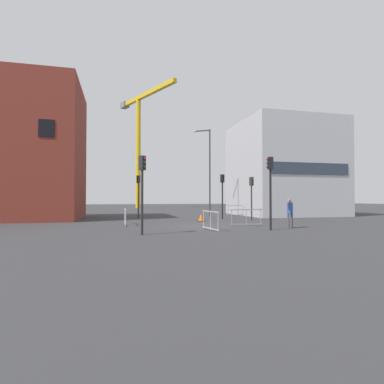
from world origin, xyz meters
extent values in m
plane|color=#333335|center=(0.00, 0.00, 0.00)|extent=(160.00, 160.00, 0.00)
cube|color=maroon|center=(-13.54, 9.24, 5.80)|extent=(9.79, 8.77, 11.60)
cube|color=black|center=(-10.60, 4.82, 6.95)|extent=(1.10, 0.06, 1.30)
cube|color=#B7B7BC|center=(12.06, 10.59, 4.98)|extent=(9.80, 9.61, 9.97)
cube|color=#2D3847|center=(12.06, 5.74, 4.59)|extent=(8.23, 0.08, 1.10)
cylinder|color=gold|center=(-1.77, 38.69, 10.14)|extent=(0.90, 0.90, 20.27)
cube|color=gold|center=(-0.45, 35.98, 20.67)|extent=(8.17, 15.78, 0.70)
cube|color=slate|center=(-4.18, 43.64, 20.67)|extent=(1.87, 2.14, 1.10)
cylinder|color=#2D2D30|center=(3.55, 10.13, 4.40)|extent=(0.14, 0.14, 8.80)
cube|color=#2D2D30|center=(2.89, 10.54, 8.70)|extent=(1.38, 0.91, 0.10)
ellipsoid|color=silver|center=(2.23, 10.95, 8.68)|extent=(0.44, 0.24, 0.16)
cylinder|color=black|center=(2.88, -3.75, 1.71)|extent=(0.12, 0.12, 3.42)
cube|color=black|center=(2.88, -3.75, 3.77)|extent=(0.32, 0.29, 0.70)
sphere|color=red|center=(2.71, -3.72, 3.99)|extent=(0.11, 0.11, 0.11)
sphere|color=#3C2905|center=(2.71, -3.72, 3.77)|extent=(0.11, 0.11, 0.11)
sphere|color=#07330F|center=(2.71, -3.72, 3.55)|extent=(0.11, 0.11, 0.11)
cylinder|color=black|center=(3.36, 5.78, 1.59)|extent=(0.12, 0.12, 3.17)
cube|color=black|center=(3.36, 5.78, 3.52)|extent=(0.36, 0.34, 0.70)
sphere|color=#390605|center=(3.52, 5.86, 3.74)|extent=(0.11, 0.11, 0.11)
sphere|color=#3C2905|center=(3.52, 5.86, 3.52)|extent=(0.11, 0.11, 0.11)
sphere|color=green|center=(3.52, 5.86, 3.30)|extent=(0.11, 0.11, 0.11)
cylinder|color=#2D2D30|center=(5.20, 3.84, 1.42)|extent=(0.12, 0.12, 2.84)
cube|color=#2D2D30|center=(5.20, 3.84, 3.19)|extent=(0.32, 0.34, 0.70)
sphere|color=red|center=(5.26, 3.67, 3.41)|extent=(0.11, 0.11, 0.11)
sphere|color=#3C2905|center=(5.26, 3.67, 3.19)|extent=(0.11, 0.11, 0.11)
sphere|color=#07330F|center=(5.26, 3.67, 2.97)|extent=(0.11, 0.11, 0.11)
cylinder|color=#232326|center=(-4.33, -4.36, 1.58)|extent=(0.12, 0.12, 3.17)
cube|color=#232326|center=(-4.33, -4.36, 3.52)|extent=(0.36, 0.37, 0.70)
sphere|color=red|center=(-4.22, -4.50, 3.74)|extent=(0.11, 0.11, 0.11)
sphere|color=#3C2905|center=(-4.22, -4.50, 3.52)|extent=(0.11, 0.11, 0.11)
sphere|color=#07330F|center=(-4.22, -4.50, 3.30)|extent=(0.11, 0.11, 0.11)
cylinder|color=#2D2D30|center=(-3.61, 9.52, 1.61)|extent=(0.12, 0.12, 3.23)
cube|color=#2D2D30|center=(-3.61, 9.52, 3.58)|extent=(0.37, 0.37, 0.70)
sphere|color=red|center=(-3.49, 9.65, 3.80)|extent=(0.11, 0.11, 0.11)
sphere|color=#3C2905|center=(-3.49, 9.65, 3.58)|extent=(0.11, 0.11, 0.11)
sphere|color=#07330F|center=(-3.49, 9.65, 3.36)|extent=(0.11, 0.11, 0.11)
cylinder|color=#4C4C51|center=(4.52, -2.86, 0.42)|extent=(0.14, 0.14, 0.84)
cylinder|color=#4C4C51|center=(4.71, -2.94, 0.42)|extent=(0.14, 0.14, 0.84)
cylinder|color=#33519E|center=(4.62, -2.90, 1.18)|extent=(0.34, 0.34, 0.70)
sphere|color=tan|center=(4.62, -2.90, 1.65)|extent=(0.23, 0.23, 0.23)
cube|color=#B2B5BA|center=(-0.44, -3.07, 1.05)|extent=(0.34, 2.11, 0.06)
cube|color=#B2B5BA|center=(-0.44, -3.07, 0.10)|extent=(0.34, 2.11, 0.06)
cylinder|color=#B2B5BA|center=(-0.32, -4.02, 0.53)|extent=(0.04, 0.04, 1.05)
cylinder|color=#B2B5BA|center=(-0.44, -3.07, 0.53)|extent=(0.04, 0.04, 1.05)
cylinder|color=#B2B5BA|center=(-0.57, -2.12, 0.53)|extent=(0.04, 0.04, 1.05)
cube|color=gray|center=(2.66, -0.91, 1.05)|extent=(2.20, 0.20, 0.06)
cube|color=gray|center=(2.66, -0.91, 0.10)|extent=(2.20, 0.20, 0.06)
cylinder|color=gray|center=(1.67, -0.85, 0.53)|extent=(0.04, 0.04, 1.05)
cylinder|color=gray|center=(2.66, -0.91, 0.53)|extent=(0.04, 0.04, 1.05)
cylinder|color=gray|center=(3.65, -0.97, 0.53)|extent=(0.04, 0.04, 1.05)
cube|color=#B2B5BA|center=(-5.00, 1.42, 1.05)|extent=(0.08, 2.50, 0.06)
cube|color=#B2B5BA|center=(-5.00, 1.42, 0.10)|extent=(0.08, 2.50, 0.06)
cylinder|color=#B2B5BA|center=(-4.98, 0.30, 0.53)|extent=(0.04, 0.04, 1.05)
cylinder|color=#B2B5BA|center=(-5.00, 1.42, 0.53)|extent=(0.04, 0.04, 1.05)
cylinder|color=#B2B5BA|center=(-5.01, 2.55, 0.53)|extent=(0.04, 0.04, 1.05)
cube|color=gray|center=(6.62, 10.14, 1.05)|extent=(2.46, 0.08, 0.06)
cube|color=gray|center=(6.62, 10.14, 0.10)|extent=(2.46, 0.08, 0.06)
cylinder|color=gray|center=(5.51, 10.13, 0.53)|extent=(0.04, 0.04, 1.05)
cylinder|color=gray|center=(6.62, 10.14, 0.53)|extent=(0.04, 0.04, 1.05)
cylinder|color=gray|center=(7.73, 10.15, 0.53)|extent=(0.04, 0.04, 1.05)
cube|color=black|center=(0.87, 3.72, 0.01)|extent=(0.58, 0.58, 0.03)
cone|color=#E55B0F|center=(0.87, 3.72, 0.30)|extent=(0.45, 0.45, 0.59)
camera|label=1|loc=(-5.49, -19.48, 1.78)|focal=28.70mm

